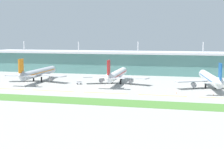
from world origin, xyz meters
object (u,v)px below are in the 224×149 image
airliner_near (38,73)px  airliner_far (210,79)px  safety_cone_nose_front (176,93)px  airliner_middle (117,75)px  safety_cone_left_wingtip (213,95)px  baggage_cart (79,83)px

airliner_near → airliner_far: (124.90, -3.95, 0.00)m
airliner_near → safety_cone_nose_front: 108.38m
airliner_middle → safety_cone_nose_front: 54.65m
airliner_middle → airliner_near: bearing=-177.1°
airliner_middle → airliner_far: (64.65, -6.97, 0.00)m
airliner_far → airliner_near: bearing=178.2°
airliner_far → safety_cone_left_wingtip: size_ratio=92.06×
airliner_near → safety_cone_nose_front: airliner_near is taller
airliner_far → safety_cone_nose_front: bearing=-129.7°
safety_cone_left_wingtip → airliner_far: bearing=91.4°
airliner_far → baggage_cart: (-89.79, -3.20, -5.19)m
airliner_near → safety_cone_left_wingtip: size_ratio=90.49×
safety_cone_left_wingtip → safety_cone_nose_front: same height
airliner_far → baggage_cart: bearing=-178.0°
airliner_middle → safety_cone_left_wingtip: bearing=-26.6°
baggage_cart → safety_cone_nose_front: (69.22, -21.55, -0.91)m
airliner_middle → baggage_cart: airliner_middle is taller
baggage_cart → safety_cone_left_wingtip: bearing=-13.9°
airliner_far → baggage_cart: airliner_far is taller
baggage_cart → airliner_far: bearing=2.0°
airliner_near → safety_cone_left_wingtip: bearing=-13.3°
baggage_cart → safety_cone_nose_front: bearing=-17.3°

